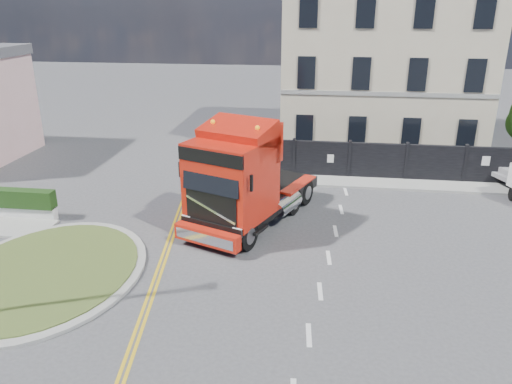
# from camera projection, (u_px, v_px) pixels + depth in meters

# --- Properties ---
(ground) EXTENTS (120.00, 120.00, 0.00)m
(ground) POSITION_uv_depth(u_px,v_px,m) (253.00, 248.00, 19.56)
(ground) COLOR #424244
(ground) RESTS_ON ground
(traffic_island) EXTENTS (6.80, 6.80, 0.17)m
(traffic_island) POSITION_uv_depth(u_px,v_px,m) (45.00, 272.00, 17.63)
(traffic_island) COLOR gray
(traffic_island) RESTS_ON ground
(hoarding_fence) EXTENTS (18.80, 0.25, 2.00)m
(hoarding_fence) POSITION_uv_depth(u_px,v_px,m) (397.00, 162.00, 26.71)
(hoarding_fence) COLOR black
(hoarding_fence) RESTS_ON ground
(georgian_building) EXTENTS (12.30, 10.30, 12.80)m
(georgian_building) POSITION_uv_depth(u_px,v_px,m) (381.00, 56.00, 32.02)
(georgian_building) COLOR beige
(georgian_building) RESTS_ON ground
(pavement_far) EXTENTS (20.00, 1.60, 0.12)m
(pavement_far) POSITION_uv_depth(u_px,v_px,m) (387.00, 184.00, 26.28)
(pavement_far) COLOR gray
(pavement_far) RESTS_ON ground
(truck) EXTENTS (5.44, 8.09, 4.54)m
(truck) POSITION_uv_depth(u_px,v_px,m) (241.00, 183.00, 20.64)
(truck) COLOR black
(truck) RESTS_ON ground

